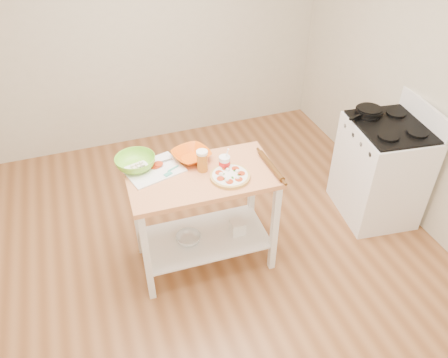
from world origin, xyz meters
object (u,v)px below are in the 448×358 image
object	(u,v)px
green_bowl	(135,163)
shelf_bin	(238,227)
prep_island	(203,201)
pizza	(230,176)
beer_pint	(202,161)
rolling_pin	(271,166)
orange_bowl	(191,155)
shelf_glass_bowl	(188,238)
yogurt_tub	(225,162)
skillet	(369,111)
gas_stove	(380,170)
cutting_board	(153,169)
knife	(152,166)
spatula	(171,171)

from	to	relation	value
green_bowl	shelf_bin	xyz separation A→B (m)	(0.71, -0.28, -0.63)
prep_island	green_bowl	distance (m)	0.59
pizza	beer_pint	distance (m)	0.23
rolling_pin	orange_bowl	bearing A→B (deg)	148.91
beer_pint	rolling_pin	xyz separation A→B (m)	(0.48, -0.15, -0.06)
green_bowl	shelf_glass_bowl	size ratio (longest dim) A/B	1.49
prep_island	yogurt_tub	xyz separation A→B (m)	(0.18, 0.02, 0.31)
skillet	orange_bowl	size ratio (longest dim) A/B	1.33
gas_stove	beer_pint	world-z (taller)	gas_stove
gas_stove	cutting_board	world-z (taller)	gas_stove
knife	green_bowl	xyz separation A→B (m)	(-0.11, 0.04, 0.03)
skillet	pizza	distance (m)	1.49
shelf_bin	yogurt_tub	bearing A→B (deg)	149.72
prep_island	knife	size ratio (longest dim) A/B	4.14
spatula	orange_bowl	distance (m)	0.23
gas_stove	pizza	distance (m)	1.59
gas_stove	skillet	xyz separation A→B (m)	(-0.09, 0.23, 0.50)
pizza	orange_bowl	size ratio (longest dim) A/B	1.06
skillet	spatula	xyz separation A→B (m)	(-1.82, -0.20, -0.06)
knife	cutting_board	bearing A→B (deg)	-93.40
gas_stove	skillet	bearing A→B (deg)	117.83
yogurt_tub	shelf_glass_bowl	distance (m)	0.73
green_bowl	beer_pint	size ratio (longest dim) A/B	1.78
prep_island	cutting_board	world-z (taller)	cutting_board
knife	shelf_glass_bowl	world-z (taller)	knife
knife	skillet	bearing A→B (deg)	-6.76
skillet	spatula	distance (m)	1.83
spatula	yogurt_tub	bearing A→B (deg)	-37.72
prep_island	knife	distance (m)	0.47
rolling_pin	shelf_bin	xyz separation A→B (m)	(-0.23, 0.06, -0.61)
gas_stove	prep_island	bearing A→B (deg)	-170.45
skillet	beer_pint	bearing A→B (deg)	170.97
knife	shelf_glass_bowl	size ratio (longest dim) A/B	1.33
orange_bowl	shelf_bin	bearing A→B (deg)	-40.61
knife	yogurt_tub	bearing A→B (deg)	-29.73
prep_island	gas_stove	distance (m)	1.71
knife	rolling_pin	distance (m)	0.89
gas_stove	beer_pint	xyz separation A→B (m)	(-1.68, -0.02, 0.51)
orange_bowl	green_bowl	size ratio (longest dim) A/B	0.92
cutting_board	rolling_pin	xyz separation A→B (m)	(0.83, -0.27, 0.01)
pizza	shelf_glass_bowl	world-z (taller)	pizza
gas_stove	knife	world-z (taller)	gas_stove
skillet	knife	world-z (taller)	skillet
prep_island	rolling_pin	distance (m)	0.58
orange_bowl	shelf_bin	world-z (taller)	orange_bowl
skillet	yogurt_tub	xyz separation A→B (m)	(-1.43, -0.27, -0.02)
prep_island	spatula	bearing A→B (deg)	155.57
yogurt_tub	rolling_pin	xyz separation A→B (m)	(0.32, -0.12, -0.03)
cutting_board	orange_bowl	world-z (taller)	orange_bowl
beer_pint	shelf_glass_bowl	world-z (taller)	beer_pint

